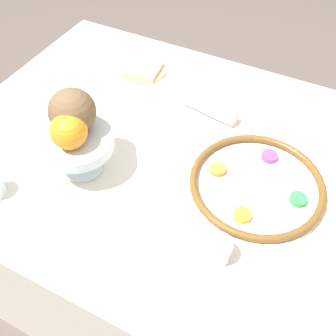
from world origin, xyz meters
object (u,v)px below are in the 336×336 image
(bread_plate, at_px, (144,70))
(napkin_roll, at_px, (210,108))
(cup_mid, at_px, (218,250))
(seder_plate, at_px, (257,184))
(orange_fruit, at_px, (69,131))
(coconut, at_px, (72,111))
(fruit_stand, at_px, (78,145))

(bread_plate, relative_size, napkin_roll, 0.84)
(cup_mid, bearing_deg, seder_plate, -94.09)
(bread_plate, bearing_deg, orange_fruit, 98.73)
(seder_plate, distance_m, bread_plate, 0.59)
(coconut, height_order, bread_plate, coconut)
(orange_fruit, bearing_deg, bread_plate, -81.27)
(cup_mid, bearing_deg, fruit_stand, -11.13)
(fruit_stand, relative_size, coconut, 1.58)
(seder_plate, relative_size, fruit_stand, 1.87)
(orange_fruit, relative_size, cup_mid, 1.45)
(orange_fruit, xyz_separation_m, coconut, (0.02, -0.05, 0.01))
(napkin_roll, xyz_separation_m, cup_mid, (-0.20, 0.44, 0.01))
(coconut, bearing_deg, cup_mid, 166.07)
(orange_fruit, height_order, napkin_roll, orange_fruit)
(fruit_stand, relative_size, napkin_roll, 1.02)
(orange_fruit, relative_size, bread_plate, 0.59)
(seder_plate, distance_m, cup_mid, 0.23)
(bread_plate, bearing_deg, cup_mid, 132.32)
(fruit_stand, height_order, bread_plate, fruit_stand)
(coconut, relative_size, bread_plate, 0.77)
(seder_plate, bearing_deg, cup_mid, 85.91)
(fruit_stand, bearing_deg, cup_mid, 168.87)
(orange_fruit, distance_m, bread_plate, 0.51)
(seder_plate, xyz_separation_m, coconut, (0.45, 0.12, 0.16))
(seder_plate, xyz_separation_m, orange_fruit, (0.43, 0.17, 0.14))
(napkin_roll, bearing_deg, seder_plate, 135.99)
(seder_plate, height_order, orange_fruit, orange_fruit)
(coconut, distance_m, napkin_roll, 0.43)
(orange_fruit, height_order, coconut, coconut)
(coconut, xyz_separation_m, cup_mid, (-0.44, 0.11, -0.14))
(fruit_stand, distance_m, cup_mid, 0.43)
(bread_plate, bearing_deg, seder_plate, 148.48)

